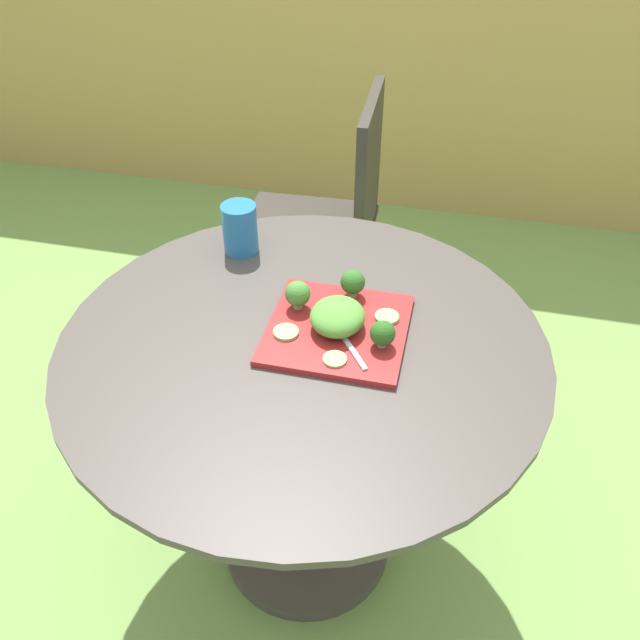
% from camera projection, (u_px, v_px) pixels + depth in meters
% --- Properties ---
extents(ground_plane, '(12.00, 12.00, 0.00)m').
position_uv_depth(ground_plane, '(307.00, 542.00, 1.78)').
color(ground_plane, '#70994C').
extents(bamboo_fence, '(8.00, 0.08, 1.49)m').
position_uv_depth(bamboo_fence, '(417.00, 46.00, 2.77)').
color(bamboo_fence, '#A8894C').
rests_on(bamboo_fence, ground_plane).
extents(patio_table, '(0.99, 0.99, 0.73)m').
position_uv_depth(patio_table, '(304.00, 418.00, 1.46)').
color(patio_table, '#423D38').
rests_on(patio_table, ground_plane).
extents(patio_chair, '(0.46, 0.46, 0.90)m').
position_uv_depth(patio_chair, '(333.00, 211.00, 2.12)').
color(patio_chair, '#332D28').
rests_on(patio_chair, ground_plane).
extents(salad_plate, '(0.28, 0.28, 0.01)m').
position_uv_depth(salad_plate, '(337.00, 329.00, 1.33)').
color(salad_plate, maroon).
rests_on(salad_plate, patio_table).
extents(drinking_glass, '(0.08, 0.08, 0.12)m').
position_uv_depth(drinking_glass, '(240.00, 231.00, 1.53)').
color(drinking_glass, '#236BA8').
rests_on(drinking_glass, patio_table).
extents(fork, '(0.10, 0.14, 0.00)m').
position_uv_depth(fork, '(345.00, 340.00, 1.29)').
color(fork, silver).
rests_on(fork, salad_plate).
extents(lettuce_mound, '(0.11, 0.12, 0.06)m').
position_uv_depth(lettuce_mound, '(337.00, 316.00, 1.30)').
color(lettuce_mound, '#519338').
rests_on(lettuce_mound, salad_plate).
extents(broccoli_floret_0, '(0.05, 0.05, 0.06)m').
position_uv_depth(broccoli_floret_0, '(298.00, 294.00, 1.35)').
color(broccoli_floret_0, '#99B770').
rests_on(broccoli_floret_0, salad_plate).
extents(broccoli_floret_1, '(0.05, 0.05, 0.06)m').
position_uv_depth(broccoli_floret_1, '(382.00, 335.00, 1.25)').
color(broccoli_floret_1, '#99B770').
rests_on(broccoli_floret_1, salad_plate).
extents(broccoli_floret_2, '(0.05, 0.05, 0.06)m').
position_uv_depth(broccoli_floret_2, '(353.00, 282.00, 1.38)').
color(broccoli_floret_2, '#99B770').
rests_on(broccoli_floret_2, salad_plate).
extents(cucumber_slice_0, '(0.05, 0.05, 0.01)m').
position_uv_depth(cucumber_slice_0, '(286.00, 332.00, 1.30)').
color(cucumber_slice_0, '#8EB766').
rests_on(cucumber_slice_0, salad_plate).
extents(cucumber_slice_1, '(0.05, 0.05, 0.01)m').
position_uv_depth(cucumber_slice_1, '(387.00, 317.00, 1.34)').
color(cucumber_slice_1, '#8EB766').
rests_on(cucumber_slice_1, salad_plate).
extents(cucumber_slice_2, '(0.05, 0.05, 0.01)m').
position_uv_depth(cucumber_slice_2, '(335.00, 359.00, 1.24)').
color(cucumber_slice_2, '#8EB766').
rests_on(cucumber_slice_2, salad_plate).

